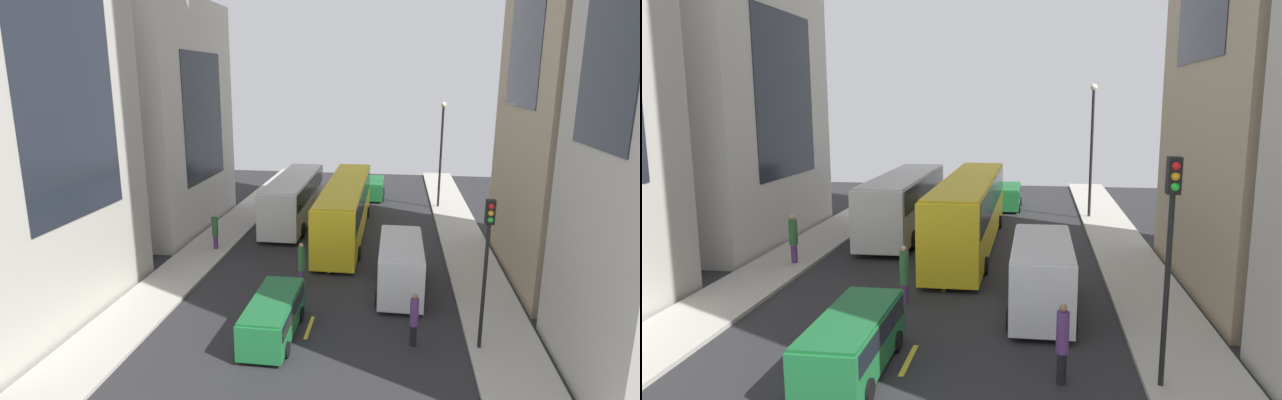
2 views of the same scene
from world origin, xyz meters
The scene contains 20 objects.
ground_plane centered at (0.00, 0.00, 0.00)m, with size 42.59×42.59×0.00m, color #28282B.
sidewalk_west centered at (-7.85, 0.00, 0.07)m, with size 2.88×44.00×0.15m, color #B2ADA3.
sidewalk_east centered at (7.85, 0.00, 0.07)m, with size 2.88×44.00×0.15m, color #B2ADA3.
lane_stripe_1 centered at (0.00, -14.00, 0.01)m, with size 0.16×2.00×0.01m, color yellow.
lane_stripe_2 centered at (0.00, -7.00, 0.01)m, with size 0.16×2.00×0.01m, color yellow.
lane_stripe_3 centered at (0.00, 0.00, 0.01)m, with size 0.16×2.00×0.01m, color yellow.
lane_stripe_4 centered at (0.00, 7.00, 0.01)m, with size 0.16×2.00×0.01m, color yellow.
lane_stripe_5 centered at (0.00, 14.00, 0.01)m, with size 0.16×2.00×0.01m, color yellow.
lane_stripe_6 centered at (0.00, 21.00, 0.01)m, with size 0.16×2.00×0.01m, color yellow.
building_west_1 centered at (-13.70, -0.56, 7.69)m, with size 8.50×11.99×15.39m.
city_bus_white centered at (-3.81, 1.66, 2.01)m, with size 2.80×11.43×3.35m.
streetcar_yellow centered at (0.20, -0.86, 2.13)m, with size 2.70×14.77×3.59m.
delivery_van_white centered at (3.79, -9.67, 1.51)m, with size 2.25×5.69×2.58m.
car_green_0 centered at (1.46, 10.06, 0.95)m, with size 2.09×4.49×1.60m.
car_green_1 centered at (-1.32, -14.92, 0.98)m, with size 1.91×4.77×1.65m.
pedestrian_crossing_mid centered at (-7.28, -5.33, 1.33)m, with size 0.38×0.38×2.23m.
pedestrian_waiting_curb centered at (-1.19, -9.44, 1.15)m, with size 0.34×0.34×2.18m.
pedestrian_crossing_near centered at (4.29, -14.81, 1.17)m, with size 0.34×0.34×2.20m.
traffic_light_near_corner centered at (6.81, -14.85, 4.23)m, with size 0.32×0.44×5.87m.
streetlamp_near centered at (6.91, 7.23, 5.13)m, with size 0.44×0.44×8.30m.
Camera 1 is at (3.34, -33.00, 10.31)m, focal length 28.11 mm.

